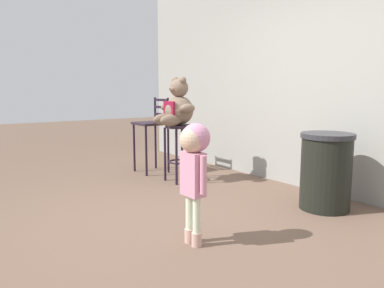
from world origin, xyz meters
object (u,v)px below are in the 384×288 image
teddy_bear (177,107)px  bar_chair_empty (152,128)px  child_walking (194,157)px  bar_stool_with_teddy (179,141)px  trash_bin (326,171)px

teddy_bear → bar_chair_empty: size_ratio=0.57×
teddy_bear → bar_chair_empty: 0.79m
child_walking → bar_chair_empty: size_ratio=0.87×
teddy_bear → child_walking: 2.08m
teddy_bear → child_walking: teddy_bear is taller
bar_stool_with_teddy → child_walking: child_walking is taller
bar_stool_with_teddy → bar_chair_empty: size_ratio=0.69×
bar_chair_empty → trash_bin: bearing=12.2°
bar_stool_with_teddy → teddy_bear: size_ratio=1.21×
teddy_bear → trash_bin: teddy_bear is taller
bar_stool_with_teddy → bar_chair_empty: (-0.72, 0.00, 0.13)m
trash_bin → bar_chair_empty: (-2.58, -0.56, 0.27)m
trash_bin → bar_chair_empty: size_ratio=0.71×
bar_chair_empty → teddy_bear: bearing=-2.6°
bar_stool_with_teddy → teddy_bear: 0.46m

